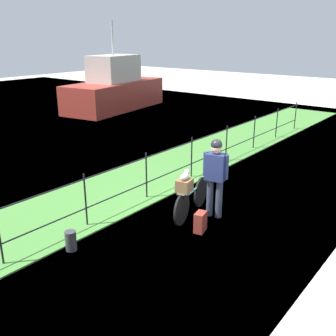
{
  "coord_description": "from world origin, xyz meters",
  "views": [
    {
      "loc": [
        -6.29,
        -3.55,
        3.64
      ],
      "look_at": [
        -0.03,
        1.45,
        0.9
      ],
      "focal_mm": 41.74,
      "sensor_mm": 36.0,
      "label": 1
    }
  ],
  "objects_px": {
    "bicycle_main": "(191,200)",
    "moored_boat_near": "(115,89)",
    "cyclist_person": "(215,171)",
    "backpack_on_paving": "(200,222)",
    "mooring_bollard": "(71,241)",
    "terrier_dog": "(185,176)",
    "wooden_crate": "(184,186)"
  },
  "relations": [
    {
      "from": "bicycle_main",
      "to": "moored_boat_near",
      "type": "height_order",
      "value": "moored_boat_near"
    },
    {
      "from": "cyclist_person",
      "to": "backpack_on_paving",
      "type": "distance_m",
      "value": 1.11
    },
    {
      "from": "cyclist_person",
      "to": "mooring_bollard",
      "type": "distance_m",
      "value": 3.13
    },
    {
      "from": "terrier_dog",
      "to": "cyclist_person",
      "type": "relative_size",
      "value": 0.19
    },
    {
      "from": "terrier_dog",
      "to": "moored_boat_near",
      "type": "bearing_deg",
      "value": 51.99
    },
    {
      "from": "bicycle_main",
      "to": "cyclist_person",
      "type": "xyz_separation_m",
      "value": [
        0.26,
        -0.41,
        0.65
      ]
    },
    {
      "from": "cyclist_person",
      "to": "mooring_bollard",
      "type": "height_order",
      "value": "cyclist_person"
    },
    {
      "from": "moored_boat_near",
      "to": "terrier_dog",
      "type": "bearing_deg",
      "value": -128.01
    },
    {
      "from": "backpack_on_paving",
      "to": "terrier_dog",
      "type": "bearing_deg",
      "value": 59.36
    },
    {
      "from": "bicycle_main",
      "to": "backpack_on_paving",
      "type": "relative_size",
      "value": 4.13
    },
    {
      "from": "mooring_bollard",
      "to": "cyclist_person",
      "type": "bearing_deg",
      "value": -24.27
    },
    {
      "from": "bicycle_main",
      "to": "mooring_bollard",
      "type": "distance_m",
      "value": 2.64
    },
    {
      "from": "cyclist_person",
      "to": "mooring_bollard",
      "type": "xyz_separation_m",
      "value": [
        -2.76,
        1.24,
        -0.82
      ]
    },
    {
      "from": "cyclist_person",
      "to": "backpack_on_paving",
      "type": "xyz_separation_m",
      "value": [
        -0.75,
        -0.16,
        -0.8
      ]
    },
    {
      "from": "wooden_crate",
      "to": "moored_boat_near",
      "type": "distance_m",
      "value": 13.28
    },
    {
      "from": "mooring_bollard",
      "to": "wooden_crate",
      "type": "bearing_deg",
      "value": -23.03
    },
    {
      "from": "wooden_crate",
      "to": "cyclist_person",
      "type": "relative_size",
      "value": 0.19
    },
    {
      "from": "bicycle_main",
      "to": "backpack_on_paving",
      "type": "xyz_separation_m",
      "value": [
        -0.49,
        -0.57,
        -0.15
      ]
    },
    {
      "from": "terrier_dog",
      "to": "mooring_bollard",
      "type": "distance_m",
      "value": 2.49
    },
    {
      "from": "wooden_crate",
      "to": "mooring_bollard",
      "type": "height_order",
      "value": "wooden_crate"
    },
    {
      "from": "bicycle_main",
      "to": "cyclist_person",
      "type": "bearing_deg",
      "value": -57.87
    },
    {
      "from": "wooden_crate",
      "to": "terrier_dog",
      "type": "xyz_separation_m",
      "value": [
        0.02,
        0.01,
        0.2
      ]
    },
    {
      "from": "wooden_crate",
      "to": "cyclist_person",
      "type": "distance_m",
      "value": 0.73
    },
    {
      "from": "wooden_crate",
      "to": "bicycle_main",
      "type": "bearing_deg",
      "value": 11.73
    },
    {
      "from": "terrier_dog",
      "to": "mooring_bollard",
      "type": "relative_size",
      "value": 0.88
    },
    {
      "from": "backpack_on_paving",
      "to": "mooring_bollard",
      "type": "bearing_deg",
      "value": 131.99
    },
    {
      "from": "bicycle_main",
      "to": "wooden_crate",
      "type": "height_order",
      "value": "wooden_crate"
    },
    {
      "from": "wooden_crate",
      "to": "backpack_on_paving",
      "type": "height_order",
      "value": "wooden_crate"
    },
    {
      "from": "terrier_dog",
      "to": "backpack_on_paving",
      "type": "distance_m",
      "value": 0.96
    },
    {
      "from": "wooden_crate",
      "to": "backpack_on_paving",
      "type": "distance_m",
      "value": 0.79
    },
    {
      "from": "bicycle_main",
      "to": "terrier_dog",
      "type": "height_order",
      "value": "terrier_dog"
    },
    {
      "from": "wooden_crate",
      "to": "terrier_dog",
      "type": "distance_m",
      "value": 0.21
    }
  ]
}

